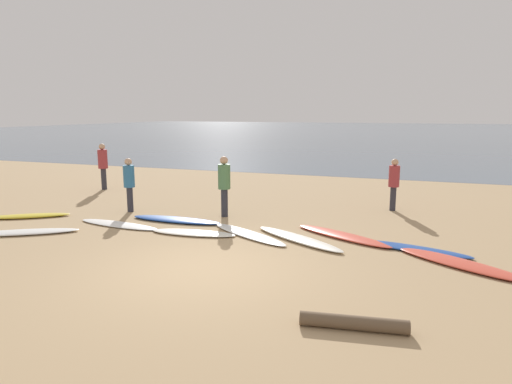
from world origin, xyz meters
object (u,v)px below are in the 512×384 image
(surfboard_5, at_px, (249,234))
(person_1, at_px, (103,163))
(surfboard_3, at_px, (176,220))
(surfboard_7, at_px, (342,236))
(surfboard_1, at_px, (22,232))
(surfboard_2, at_px, (119,224))
(surfboard_4, at_px, (194,233))
(person_0, at_px, (224,181))
(person_3, at_px, (129,180))
(surfboard_6, at_px, (298,238))
(surfboard_9, at_px, (459,263))
(surfboard_8, at_px, (414,249))
(person_2, at_px, (394,180))
(driftwood_log, at_px, (354,323))
(surfboard_0, at_px, (28,216))

(surfboard_5, relative_size, person_1, 1.47)
(surfboard_3, distance_m, surfboard_7, 4.47)
(surfboard_1, xyz_separation_m, surfboard_2, (1.70, 1.48, -0.01))
(surfboard_1, distance_m, surfboard_3, 3.73)
(surfboard_4, height_order, person_0, person_0)
(person_3, bearing_deg, person_0, -59.01)
(surfboard_3, height_order, surfboard_7, surfboard_3)
(surfboard_6, xyz_separation_m, surfboard_9, (3.33, -0.58, -0.00))
(surfboard_8, distance_m, surfboard_9, 1.08)
(surfboard_2, height_order, person_0, person_0)
(surfboard_4, xyz_separation_m, surfboard_5, (1.29, 0.35, -0.00))
(surfboard_4, height_order, surfboard_5, surfboard_4)
(surfboard_3, height_order, surfboard_5, surfboard_3)
(surfboard_2, bearing_deg, person_2, 39.07)
(driftwood_log, bearing_deg, surfboard_3, 139.70)
(surfboard_2, distance_m, person_0, 3.04)
(surfboard_4, relative_size, surfboard_5, 0.82)
(surfboard_2, xyz_separation_m, surfboard_8, (7.23, 0.37, 0.01))
(surfboard_7, distance_m, driftwood_log, 4.57)
(surfboard_3, height_order, surfboard_8, surfboard_3)
(surfboard_0, bearing_deg, person_0, -11.29)
(surfboard_2, distance_m, surfboard_5, 3.52)
(surfboard_9, xyz_separation_m, driftwood_log, (-1.54, -3.31, 0.05))
(surfboard_0, height_order, driftwood_log, driftwood_log)
(surfboard_7, distance_m, person_2, 3.67)
(surfboard_5, bearing_deg, driftwood_log, -22.11)
(surfboard_5, distance_m, person_1, 8.57)
(surfboard_4, height_order, person_3, person_3)
(surfboard_4, relative_size, surfboard_7, 0.80)
(surfboard_3, bearing_deg, person_3, 161.69)
(surfboard_9, bearing_deg, surfboard_6, -158.23)
(person_0, bearing_deg, person_3, 22.04)
(surfboard_7, distance_m, surfboard_8, 1.66)
(surfboard_1, xyz_separation_m, surfboard_4, (3.92, 1.39, -0.00))
(surfboard_4, xyz_separation_m, surfboard_9, (5.83, -0.23, 0.01))
(person_0, relative_size, person_1, 0.98)
(surfboard_5, bearing_deg, surfboard_4, -134.75)
(person_0, height_order, person_3, person_0)
(surfboard_5, distance_m, person_0, 2.32)
(surfboard_3, bearing_deg, driftwood_log, -40.88)
(surfboard_6, relative_size, surfboard_7, 1.01)
(surfboard_0, bearing_deg, surfboard_1, -80.67)
(surfboard_8, relative_size, person_3, 1.50)
(surfboard_3, height_order, surfboard_9, surfboard_3)
(person_3, bearing_deg, driftwood_log, -102.12)
(surfboard_9, xyz_separation_m, person_2, (-1.48, 4.62, 0.87))
(surfboard_4, bearing_deg, surfboard_3, 130.66)
(surfboard_9, relative_size, person_1, 1.53)
(surfboard_1, distance_m, surfboard_8, 9.12)
(surfboard_2, distance_m, surfboard_6, 4.73)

